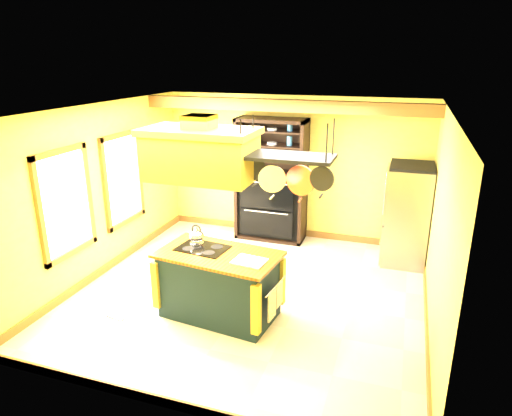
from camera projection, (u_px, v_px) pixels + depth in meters
The scene contains 15 objects.
floor at pixel (250, 293), 6.84m from camera, with size 5.00×5.00×0.00m, color beige.
ceiling at pixel (249, 110), 5.98m from camera, with size 5.00×5.00×0.00m, color white.
wall_back at pixel (293, 168), 8.66m from camera, with size 5.00×0.02×2.70m, color #DFCA51.
wall_front at pixel (160, 289), 4.16m from camera, with size 5.00×0.02×2.70m, color #DFCA51.
wall_left at pixel (100, 191), 7.16m from camera, with size 0.02×5.00×2.70m, color #DFCA51.
wall_right at pixel (440, 227), 5.66m from camera, with size 0.02×5.00×2.70m, color #DFCA51.
ceiling_beam at pixel (283, 106), 7.55m from camera, with size 5.00×0.15×0.20m, color brown.
window_near at pixel (66, 203), 6.42m from camera, with size 0.06×1.06×1.56m.
window_far at pixel (123, 179), 7.67m from camera, with size 0.06×1.06×1.56m.
kitchen_island at pixel (219, 284), 6.11m from camera, with size 1.68×1.06×1.11m.
range_hood at pixel (201, 153), 5.61m from camera, with size 1.41×0.80×0.80m.
pot_rack at pixel (287, 164), 5.30m from camera, with size 1.15×0.54×0.92m.
refrigerator at pixel (406, 217), 7.65m from camera, with size 0.72×0.85×1.66m.
hutch at pixel (272, 193), 8.68m from camera, with size 1.30×0.59×2.31m.
floor_register at pixel (117, 317), 6.20m from camera, with size 0.28×0.12×0.01m, color black.
Camera 1 is at (2.01, -5.74, 3.38)m, focal length 32.00 mm.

